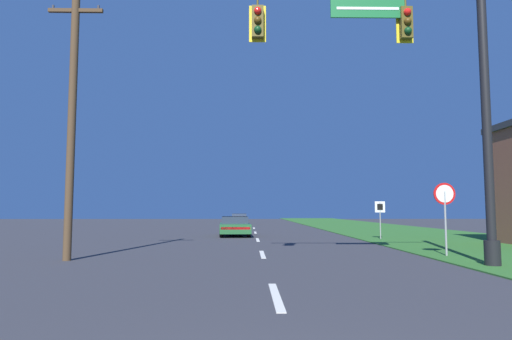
{
  "coord_description": "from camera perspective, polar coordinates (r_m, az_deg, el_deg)",
  "views": [
    {
      "loc": [
        -0.52,
        -2.62,
        1.6
      ],
      "look_at": [
        0.0,
        27.18,
        4.22
      ],
      "focal_mm": 32.0,
      "sensor_mm": 36.0,
      "label": 1
    }
  ],
  "objects": [
    {
      "name": "signal_mast",
      "position": [
        14.41,
        20.48,
        10.11
      ],
      "size": [
        7.88,
        0.47,
        8.76
      ],
      "color": "black",
      "rests_on": "grass_verge_right"
    },
    {
      "name": "grass_verge_right",
      "position": [
        34.47,
        17.8,
        -7.41
      ],
      "size": [
        10.0,
        110.0,
        0.04
      ],
      "color": "#2D6626",
      "rests_on": "ground"
    },
    {
      "name": "route_sign_post",
      "position": [
        25.79,
        15.24,
        -5.01
      ],
      "size": [
        0.55,
        0.06,
        2.03
      ],
      "color": "gray",
      "rests_on": "grass_verge_right"
    },
    {
      "name": "far_car",
      "position": [
        51.43,
        -2.1,
        -6.13
      ],
      "size": [
        1.82,
        4.4,
        1.19
      ],
      "color": "black",
      "rests_on": "ground"
    },
    {
      "name": "utility_pole_near",
      "position": [
        16.14,
        -22.01,
        6.48
      ],
      "size": [
        1.8,
        0.26,
        9.12
      ],
      "color": "#4C3823",
      "rests_on": "ground"
    },
    {
      "name": "road_center_line",
      "position": [
        24.68,
        0.21,
        -8.73
      ],
      "size": [
        0.16,
        34.8,
        0.01
      ],
      "color": "silver",
      "rests_on": "ground"
    },
    {
      "name": "stop_sign",
      "position": [
        17.13,
        22.53,
        -3.76
      ],
      "size": [
        0.76,
        0.07,
        2.5
      ],
      "color": "gray",
      "rests_on": "grass_verge_right"
    },
    {
      "name": "car_ahead",
      "position": [
        28.41,
        -2.67,
        -7.03
      ],
      "size": [
        2.04,
        4.48,
        1.19
      ],
      "color": "black",
      "rests_on": "ground"
    }
  ]
}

